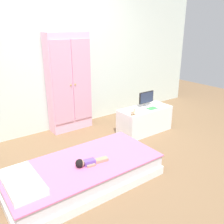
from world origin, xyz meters
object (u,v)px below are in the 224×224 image
Objects in this scene: tv_stand at (145,120)px; rocking_horse_toy at (133,112)px; wardrobe at (69,83)px; book_green at (152,108)px; doll at (86,163)px; tv_monitor at (146,98)px; bed at (84,173)px.

tv_stand is 0.48m from rocking_horse_toy.
wardrobe reaches higher than book_green.
tv_stand is 5.77× the size of book_green.
tv_monitor is (1.68, 0.79, 0.27)m from doll.
wardrobe is 15.84× the size of rocking_horse_toy.
tv_stand is at bearing -141.14° from tv_monitor.
book_green is at bearing -43.48° from wardrobe.
tv_stand is 2.99× the size of tv_monitor.
rocking_horse_toy is (-0.47, -0.21, -0.10)m from tv_monitor.
rocking_horse_toy reaches higher than tv_stand.
tv_monitor is (1.04, -0.81, -0.25)m from wardrobe.
rocking_horse_toy reaches higher than doll.
doll is 1.80m from wardrobe.
bed is at bearing -161.25° from book_green.
doll is 1.88m from tv_monitor.
wardrobe is 5.35× the size of tv_monitor.
doll is at bearing -111.70° from wardrobe.
doll is at bearing -159.25° from book_green.
rocking_horse_toy is (0.57, -1.02, -0.35)m from wardrobe.
tv_stand is at bearing 22.44° from bed.
doll is 0.24× the size of wardrobe.
wardrobe is at bearing 68.30° from doll.
tv_monitor is at bearing 83.67° from book_green.
wardrobe is 1.79× the size of tv_stand.
rocking_horse_toy is at bearing -160.42° from tv_stand.
tv_monitor reaches higher than doll.
doll is 3.76× the size of rocking_horse_toy.
bed is 1.72m from tv_stand.
wardrobe is 1.44m from tv_stand.
rocking_horse_toy is at bearing 25.88° from doll.
tv_monitor reaches higher than bed.
wardrobe is at bearing 67.51° from bed.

